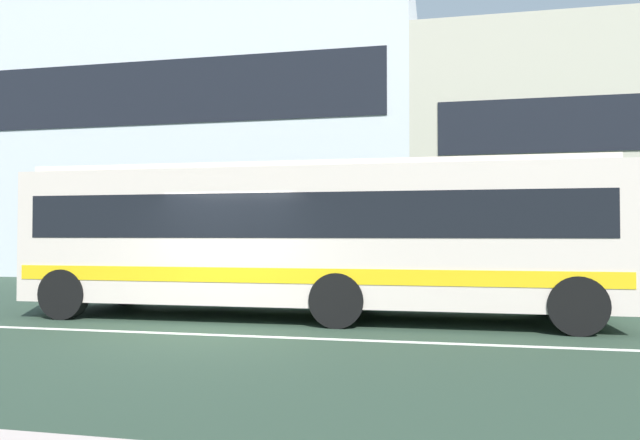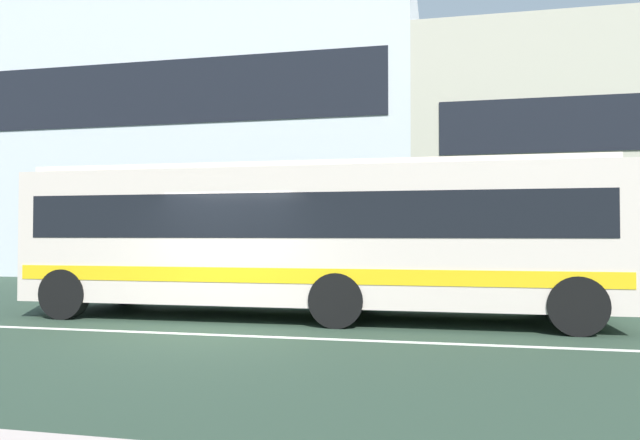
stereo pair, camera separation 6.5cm
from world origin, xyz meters
The scene contains 5 objects.
ground_plane centered at (0.00, 0.00, 0.00)m, with size 160.00×160.00×0.00m, color #293C2E.
lane_centre_line centered at (0.00, 0.00, 0.00)m, with size 60.00×0.16×0.01m, color silver.
hedge_row_far centered at (2.52, 6.01, 0.47)m, with size 12.12×1.10×0.95m, color #336423.
apartment_block_left centered at (-6.65, 16.81, 6.09)m, with size 19.11×11.86×12.18m.
transit_bus centered at (1.35, 2.35, 1.70)m, with size 11.67×2.75×3.08m.
Camera 2 is at (3.98, -9.25, 1.70)m, focal length 32.64 mm.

